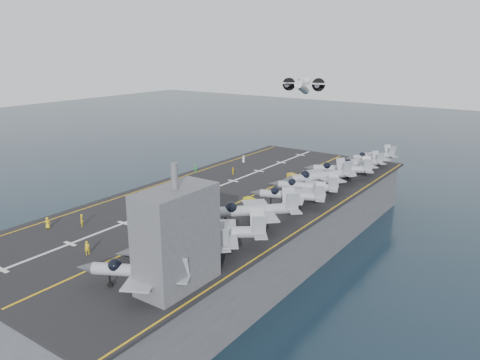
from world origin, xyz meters
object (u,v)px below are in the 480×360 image
Objects in this scene: fighter_jet_0 at (141,270)px; tow_cart_a at (167,236)px; transport_plane at (302,88)px; island_superstructure at (176,226)px.

fighter_jet_0 reaches higher than tow_cart_a.
fighter_jet_0 is 0.67× the size of transport_plane.
fighter_jet_0 is at bearing -57.79° from tow_cart_a.
island_superstructure is 0.90× the size of fighter_jet_0.
transport_plane is (-26.73, 89.22, 13.39)m from fighter_jet_0.
fighter_jet_0 is (-2.94, -3.09, -5.07)m from island_superstructure.
tow_cart_a is (-10.57, 9.02, -6.87)m from island_superstructure.
fighter_jet_0 is at bearing -73.32° from transport_plane.
island_superstructure is 91.47m from transport_plane.
tow_cart_a is at bearing -76.09° from transport_plane.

